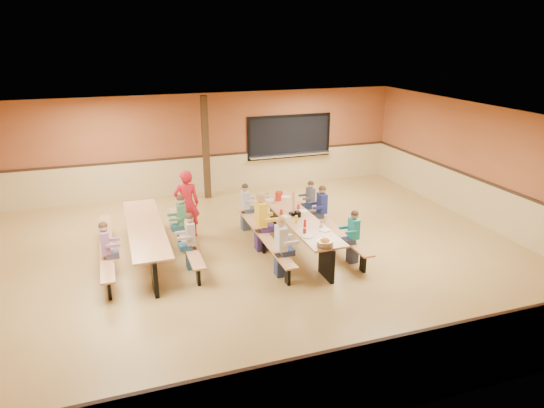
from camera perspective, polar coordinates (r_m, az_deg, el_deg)
name	(u,v)px	position (r m, az deg, el deg)	size (l,w,h in m)	color
ground	(258,257)	(10.70, -1.64, -6.21)	(12.00, 12.00, 0.00)	olive
room_envelope	(258,228)	(10.42, -1.68, -2.79)	(12.04, 10.04, 3.02)	brown
kitchen_pass_through	(289,138)	(15.51, 2.06, 7.71)	(2.78, 0.28, 1.38)	black
structural_post	(206,148)	(14.23, -7.79, 6.52)	(0.18, 0.18, 3.00)	#322110
cafeteria_table_main	(298,226)	(10.97, 3.05, -2.57)	(1.91, 3.70, 0.74)	#BA7A49
cafeteria_table_second	(146,235)	(10.79, -14.59, -3.59)	(1.91, 3.70, 0.74)	#BA7A49
seated_child_white_left	(281,247)	(9.66, 1.08, -5.08)	(0.39, 0.32, 1.25)	silver
seated_adult_yellow	(261,222)	(10.78, -1.30, -2.12)	(0.43, 0.36, 1.34)	yellow
seated_child_grey_left	(245,207)	(11.97, -3.16, -0.37)	(0.35, 0.29, 1.17)	#B4B4B4
seated_child_teal_right	(353,237)	(10.37, 9.55, -3.85)	(0.34, 0.28, 1.16)	teal
seated_child_navy_right	(322,211)	(11.70, 5.86, -0.78)	(0.37, 0.31, 1.22)	navy
seated_child_char_right	(310,203)	(12.30, 4.53, 0.09)	(0.34, 0.28, 1.14)	#45474E
seated_child_purple_sec	(106,251)	(10.09, -18.94, -5.27)	(0.36, 0.30, 1.19)	#8D5A83
seated_child_green_sec	(182,222)	(11.11, -10.54, -2.09)	(0.38, 0.31, 1.24)	#356C48
seated_child_tan_sec	(191,242)	(10.09, -9.55, -4.38)	(0.37, 0.30, 1.21)	#A29183
standing_woman	(187,204)	(11.65, -10.00, 0.03)	(0.60, 0.39, 1.64)	red
punch_pitcher	(278,196)	(11.93, 0.75, 0.94)	(0.16, 0.16, 0.22)	#B02417
chip_bowl	(325,243)	(9.43, 6.26, -4.55)	(0.32, 0.32, 0.15)	orange
napkin_dispenser	(298,214)	(10.88, 3.06, -1.18)	(0.10, 0.14, 0.13)	black
condiment_mustard	(296,219)	(10.51, 2.87, -1.81)	(0.06, 0.06, 0.17)	yellow
condiment_ketchup	(305,223)	(10.32, 3.89, -2.25)	(0.06, 0.06, 0.17)	#B2140F
table_paddle	(293,209)	(10.95, 2.52, -0.64)	(0.16, 0.16, 0.56)	black
place_settings	(298,215)	(10.87, 3.08, -1.26)	(0.65, 3.30, 0.11)	beige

